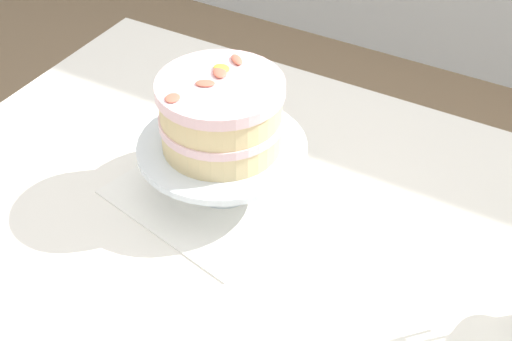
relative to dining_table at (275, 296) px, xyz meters
name	(u,v)px	position (x,y,z in m)	size (l,w,h in m)	color
dining_table	(275,296)	(0.00, 0.00, 0.00)	(1.40, 1.00, 0.74)	white
linen_napkin	(224,189)	(-0.16, 0.10, 0.09)	(0.32, 0.32, 0.00)	white
cake_stand	(222,152)	(-0.16, 0.10, 0.17)	(0.29, 0.29, 0.10)	silver
layer_cake	(221,114)	(-0.16, 0.10, 0.25)	(0.21, 0.21, 0.13)	beige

